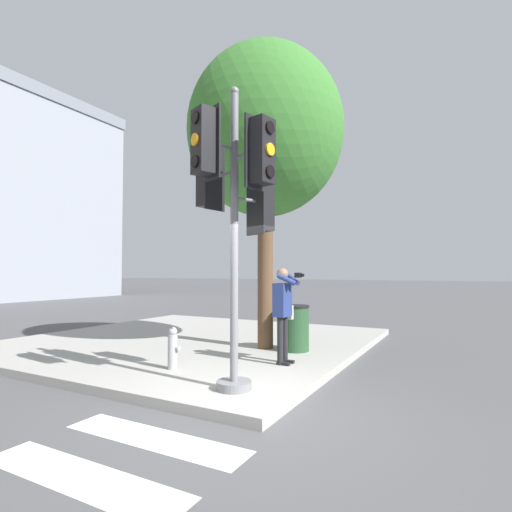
{
  "coord_description": "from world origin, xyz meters",
  "views": [
    {
      "loc": [
        -4.57,
        -2.6,
        1.82
      ],
      "look_at": [
        1.28,
        0.53,
        2.08
      ],
      "focal_mm": 28.0,
      "sensor_mm": 36.0,
      "label": 1
    }
  ],
  "objects_px": {
    "street_tree": "(265,133)",
    "trash_bin": "(295,328)",
    "person_photographer": "(283,306)",
    "fire_hydrant": "(173,348)",
    "traffic_signal_pole": "(234,194)"
  },
  "relations": [
    {
      "from": "traffic_signal_pole",
      "to": "fire_hydrant",
      "type": "relative_size",
      "value": 6.1
    },
    {
      "from": "person_photographer",
      "to": "fire_hydrant",
      "type": "distance_m",
      "value": 2.09
    },
    {
      "from": "street_tree",
      "to": "trash_bin",
      "type": "relative_size",
      "value": 7.01
    },
    {
      "from": "street_tree",
      "to": "trash_bin",
      "type": "height_order",
      "value": "street_tree"
    },
    {
      "from": "traffic_signal_pole",
      "to": "person_photographer",
      "type": "height_order",
      "value": "traffic_signal_pole"
    },
    {
      "from": "traffic_signal_pole",
      "to": "fire_hydrant",
      "type": "xyz_separation_m",
      "value": [
        0.52,
        1.54,
        -2.43
      ]
    },
    {
      "from": "person_photographer",
      "to": "fire_hydrant",
      "type": "relative_size",
      "value": 2.42
    },
    {
      "from": "traffic_signal_pole",
      "to": "person_photographer",
      "type": "bearing_deg",
      "value": 1.09
    },
    {
      "from": "street_tree",
      "to": "person_photographer",
      "type": "bearing_deg",
      "value": -140.39
    },
    {
      "from": "traffic_signal_pole",
      "to": "street_tree",
      "type": "distance_m",
      "value": 3.67
    },
    {
      "from": "person_photographer",
      "to": "trash_bin",
      "type": "xyz_separation_m",
      "value": [
        1.18,
        0.27,
        -0.56
      ]
    },
    {
      "from": "trash_bin",
      "to": "street_tree",
      "type": "bearing_deg",
      "value": 92.94
    },
    {
      "from": "person_photographer",
      "to": "trash_bin",
      "type": "bearing_deg",
      "value": 12.93
    },
    {
      "from": "street_tree",
      "to": "fire_hydrant",
      "type": "bearing_deg",
      "value": 167.06
    },
    {
      "from": "traffic_signal_pole",
      "to": "person_photographer",
      "type": "distance_m",
      "value": 2.5
    }
  ]
}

